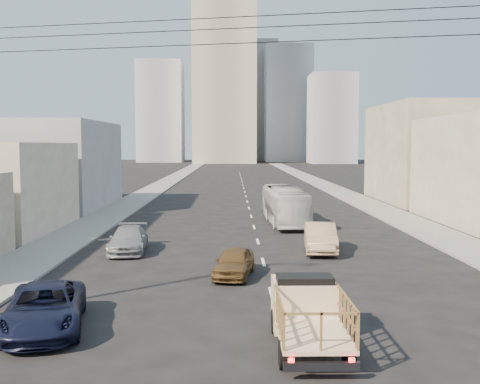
{
  "coord_description": "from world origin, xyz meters",
  "views": [
    {
      "loc": [
        -1.54,
        -13.67,
        5.86
      ],
      "look_at": [
        -1.16,
        14.29,
        3.5
      ],
      "focal_mm": 42.0,
      "sensor_mm": 36.0,
      "label": 1
    }
  ],
  "objects_px": {
    "flatbed_pickup": "(308,310)",
    "city_bus": "(285,205)",
    "sedan_tan": "(320,238)",
    "sedan_grey": "(128,240)",
    "sedan_brown": "(234,262)",
    "navy_pickup": "(44,308)"
  },
  "relations": [
    {
      "from": "flatbed_pickup",
      "to": "city_bus",
      "type": "relative_size",
      "value": 0.44
    },
    {
      "from": "sedan_tan",
      "to": "sedan_grey",
      "type": "bearing_deg",
      "value": -174.63
    },
    {
      "from": "sedan_brown",
      "to": "sedan_grey",
      "type": "distance_m",
      "value": 8.18
    },
    {
      "from": "navy_pickup",
      "to": "flatbed_pickup",
      "type": "bearing_deg",
      "value": -22.89
    },
    {
      "from": "flatbed_pickup",
      "to": "sedan_grey",
      "type": "relative_size",
      "value": 0.93
    },
    {
      "from": "city_bus",
      "to": "sedan_grey",
      "type": "relative_size",
      "value": 2.11
    },
    {
      "from": "city_bus",
      "to": "sedan_grey",
      "type": "height_order",
      "value": "city_bus"
    },
    {
      "from": "flatbed_pickup",
      "to": "navy_pickup",
      "type": "relative_size",
      "value": 0.87
    },
    {
      "from": "navy_pickup",
      "to": "sedan_brown",
      "type": "height_order",
      "value": "navy_pickup"
    },
    {
      "from": "sedan_brown",
      "to": "sedan_grey",
      "type": "xyz_separation_m",
      "value": [
        -5.77,
        5.81,
        0.04
      ]
    },
    {
      "from": "flatbed_pickup",
      "to": "sedan_brown",
      "type": "bearing_deg",
      "value": 103.61
    },
    {
      "from": "navy_pickup",
      "to": "sedan_grey",
      "type": "bearing_deg",
      "value": 76.94
    },
    {
      "from": "sedan_grey",
      "to": "sedan_tan",
      "type": "bearing_deg",
      "value": -4.44
    },
    {
      "from": "city_bus",
      "to": "sedan_grey",
      "type": "bearing_deg",
      "value": -134.06
    },
    {
      "from": "sedan_brown",
      "to": "sedan_tan",
      "type": "relative_size",
      "value": 0.8
    },
    {
      "from": "sedan_brown",
      "to": "sedan_tan",
      "type": "xyz_separation_m",
      "value": [
        4.75,
        5.77,
        0.13
      ]
    },
    {
      "from": "city_bus",
      "to": "sedan_tan",
      "type": "relative_size",
      "value": 2.1
    },
    {
      "from": "sedan_brown",
      "to": "flatbed_pickup",
      "type": "bearing_deg",
      "value": -66.5
    },
    {
      "from": "navy_pickup",
      "to": "sedan_brown",
      "type": "xyz_separation_m",
      "value": [
        6.03,
        7.17,
        -0.06
      ]
    },
    {
      "from": "navy_pickup",
      "to": "city_bus",
      "type": "distance_m",
      "value": 25.88
    },
    {
      "from": "sedan_brown",
      "to": "sedan_tan",
      "type": "height_order",
      "value": "sedan_tan"
    },
    {
      "from": "city_bus",
      "to": "sedan_tan",
      "type": "height_order",
      "value": "city_bus"
    }
  ]
}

